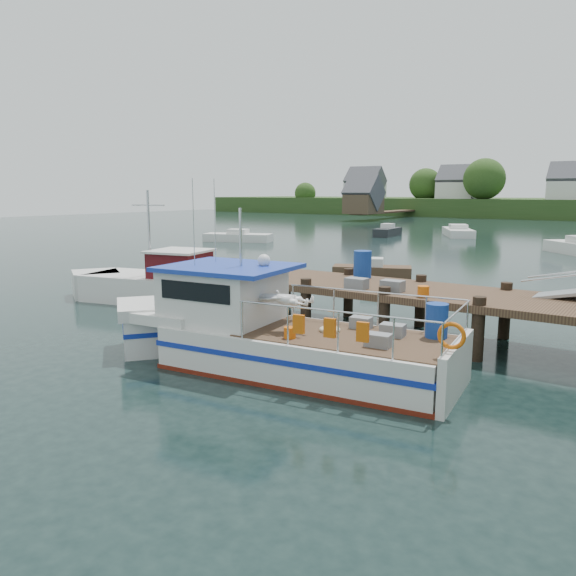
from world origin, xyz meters
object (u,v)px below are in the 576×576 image
Objects in this scene: moored_a at (238,237)px; moored_e at (388,231)px; lobster_boat at (264,334)px; work_boat at (161,284)px; moored_rowboat at (372,272)px; moored_d at (458,232)px.

moored_a is 1.36× the size of moored_e.
moored_e is at bearing 57.51° from moored_a.
work_boat is at bearing 146.04° from lobster_boat.
work_boat is 10.13m from moored_rowboat.
lobster_boat is 33.71m from moored_a.
lobster_boat reaches higher than work_boat.
moored_rowboat is 0.88× the size of moored_e.
moored_e is (-10.49, 24.49, 0.04)m from moored_rowboat.
lobster_boat is 40.43m from moored_e.
moored_rowboat is at bearing -75.83° from moored_d.
moored_a is 20.72m from moored_d.
moored_d reaches higher than moored_rowboat.
moored_d is 1.54× the size of moored_e.
lobster_boat is 42.52m from moored_d.
moored_a is at bearing 110.02° from work_boat.
work_boat reaches higher than moored_rowboat.
moored_rowboat is at bearing -82.83° from moored_e.
work_boat is at bearing -108.18° from moored_rowboat.
moored_d is at bearing 18.97° from moored_e.
moored_e is (-14.26, 37.83, -0.37)m from lobster_boat.
lobster_boat is 1.41× the size of moored_d.
moored_rowboat is 21.94m from moored_a.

